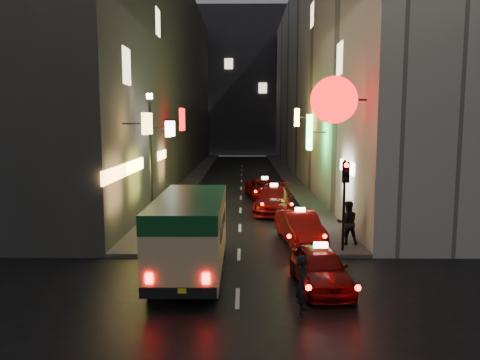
{
  "coord_description": "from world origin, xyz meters",
  "views": [
    {
      "loc": [
        0.17,
        -8.98,
        5.07
      ],
      "look_at": [
        0.01,
        13.0,
        2.33
      ],
      "focal_mm": 35.0,
      "sensor_mm": 36.0,
      "label": 1
    }
  ],
  "objects_px": {
    "minibus": "(190,226)",
    "pedestrian_crossing": "(303,280)",
    "traffic_light": "(345,186)",
    "taxi_near": "(320,264)",
    "lamp_post": "(151,151)"
  },
  "relations": [
    {
      "from": "lamp_post",
      "to": "traffic_light",
      "type": "bearing_deg",
      "value": -28.91
    },
    {
      "from": "minibus",
      "to": "pedestrian_crossing",
      "type": "relative_size",
      "value": 3.46
    },
    {
      "from": "minibus",
      "to": "pedestrian_crossing",
      "type": "bearing_deg",
      "value": -41.83
    },
    {
      "from": "pedestrian_crossing",
      "to": "traffic_light",
      "type": "distance_m",
      "value": 6.14
    },
    {
      "from": "minibus",
      "to": "pedestrian_crossing",
      "type": "height_order",
      "value": "minibus"
    },
    {
      "from": "taxi_near",
      "to": "lamp_post",
      "type": "distance_m",
      "value": 10.94
    },
    {
      "from": "taxi_near",
      "to": "traffic_light",
      "type": "xyz_separation_m",
      "value": [
        1.47,
        3.56,
        1.96
      ]
    },
    {
      "from": "minibus",
      "to": "traffic_light",
      "type": "xyz_separation_m",
      "value": [
        5.58,
        2.43,
        1.03
      ]
    },
    {
      "from": "minibus",
      "to": "taxi_near",
      "type": "height_order",
      "value": "minibus"
    },
    {
      "from": "minibus",
      "to": "lamp_post",
      "type": "distance_m",
      "value": 7.72
    },
    {
      "from": "traffic_light",
      "to": "minibus",
      "type": "bearing_deg",
      "value": -156.47
    },
    {
      "from": "pedestrian_crossing",
      "to": "taxi_near",
      "type": "bearing_deg",
      "value": -11.39
    },
    {
      "from": "pedestrian_crossing",
      "to": "traffic_light",
      "type": "xyz_separation_m",
      "value": [
        2.23,
        5.43,
        1.8
      ]
    },
    {
      "from": "taxi_near",
      "to": "traffic_light",
      "type": "bearing_deg",
      "value": 67.52
    },
    {
      "from": "minibus",
      "to": "pedestrian_crossing",
      "type": "xyz_separation_m",
      "value": [
        3.35,
        -3.0,
        -0.77
      ]
    }
  ]
}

